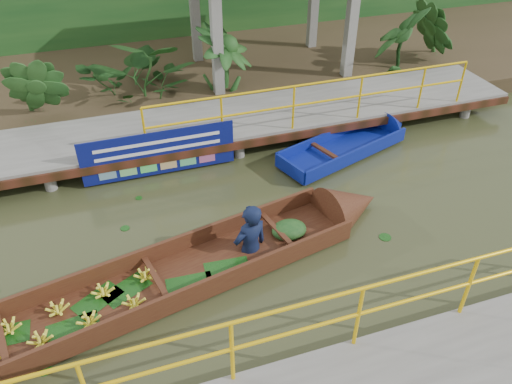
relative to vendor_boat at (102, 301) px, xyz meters
name	(u,v)px	position (x,y,z in m)	size (l,w,h in m)	color
ground	(229,242)	(2.24, 0.92, -0.24)	(80.00, 80.00, 0.00)	#2F361B
land_strip	(158,72)	(2.24, 8.42, -0.02)	(30.00, 8.00, 0.45)	#372D1B
far_dock	(188,129)	(2.26, 4.35, 0.23)	(16.00, 2.06, 1.66)	slate
vendor_boat	(102,301)	(0.00, 0.00, 0.00)	(11.20, 3.40, 2.30)	#3C1910
moored_blue_boat	(369,137)	(6.26, 3.22, -0.09)	(3.70, 2.01, 0.86)	navy
blue_banner	(159,153)	(1.46, 3.40, 0.31)	(3.17, 0.04, 0.99)	navy
tropical_plants	(214,54)	(3.39, 6.22, 1.18)	(14.55, 1.55, 1.94)	#143F17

